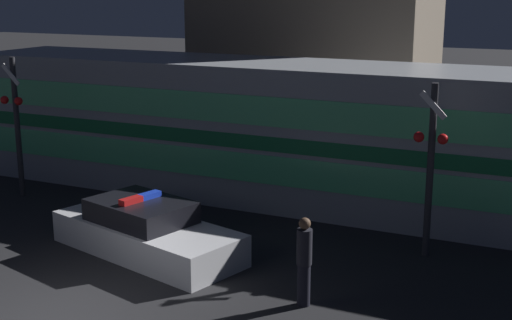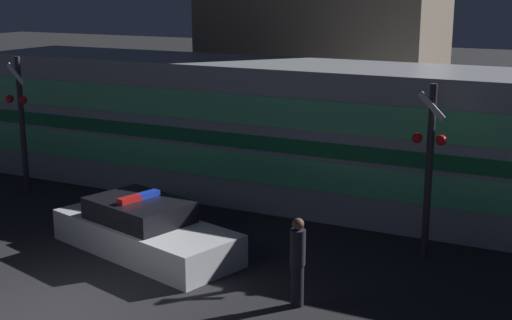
# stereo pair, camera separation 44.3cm
# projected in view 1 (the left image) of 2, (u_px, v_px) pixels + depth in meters

# --- Properties ---
(train) EXTENTS (22.13, 3.18, 3.64)m
(train) POSITION_uv_depth(u_px,v_px,m) (347.00, 137.00, 18.18)
(train) COLOR #999EA5
(train) RESTS_ON ground_plane
(police_car) EXTENTS (4.70, 2.81, 1.26)m
(police_car) POSITION_uv_depth(u_px,v_px,m) (146.00, 232.00, 15.20)
(police_car) COLOR silver
(police_car) RESTS_ON ground_plane
(pedestrian) EXTENTS (0.28, 0.28, 1.65)m
(pedestrian) POSITION_uv_depth(u_px,v_px,m) (304.00, 261.00, 12.59)
(pedestrian) COLOR black
(pedestrian) RESTS_ON ground_plane
(crossing_signal_near) EXTENTS (0.70, 0.32, 3.68)m
(crossing_signal_near) POSITION_uv_depth(u_px,v_px,m) (430.00, 163.00, 14.66)
(crossing_signal_near) COLOR #2D2D33
(crossing_signal_near) RESTS_ON ground_plane
(crossing_signal_far) EXTENTS (0.70, 0.32, 3.77)m
(crossing_signal_far) POSITION_uv_depth(u_px,v_px,m) (16.00, 121.00, 19.02)
(crossing_signal_far) COLOR #2D2D33
(crossing_signal_far) RESTS_ON ground_plane
(building_left) EXTENTS (7.94, 4.60, 9.60)m
(building_left) POSITION_uv_depth(u_px,v_px,m) (317.00, 9.00, 24.76)
(building_left) COLOR #726656
(building_left) RESTS_ON ground_plane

